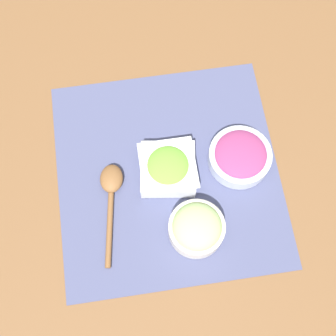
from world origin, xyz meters
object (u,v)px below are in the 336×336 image
lettuce_bowl (167,167)px  onion_bowl (240,156)px  cucumber_bowl (197,228)px  wooden_spoon (111,188)px

lettuce_bowl → onion_bowl: size_ratio=0.96×
lettuce_bowl → cucumber_bowl: cucumber_bowl is taller
lettuce_bowl → cucumber_bowl: 0.15m
lettuce_bowl → cucumber_bowl: (-0.14, -0.04, 0.01)m
lettuce_bowl → cucumber_bowl: size_ratio=1.13×
onion_bowl → wooden_spoon: (-0.03, 0.28, -0.02)m
onion_bowl → wooden_spoon: size_ratio=0.60×
cucumber_bowl → onion_bowl: bearing=-39.8°
wooden_spoon → cucumber_bowl: bearing=-125.7°
lettuce_bowl → wooden_spoon: 0.13m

